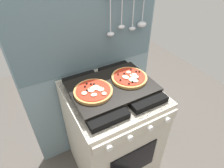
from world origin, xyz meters
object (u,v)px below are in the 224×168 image
object	(u,v)px
stove	(112,131)
pizza_right	(130,77)
baking_tray	(112,86)
pizza_left	(93,91)

from	to	relation	value
stove	pizza_right	world-z (taller)	pizza_right
baking_tray	pizza_right	size ratio (longest dim) A/B	2.23
pizza_left	pizza_right	xyz separation A→B (m)	(0.27, 0.01, 0.00)
baking_tray	pizza_left	bearing A→B (deg)	-176.51
stove	baking_tray	bearing A→B (deg)	90.00
pizza_right	pizza_left	bearing A→B (deg)	-177.23
baking_tray	pizza_right	bearing A→B (deg)	2.06
stove	pizza_left	distance (m)	0.50
stove	pizza_left	xyz separation A→B (m)	(-0.14, -0.01, 0.48)
baking_tray	pizza_left	world-z (taller)	pizza_left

